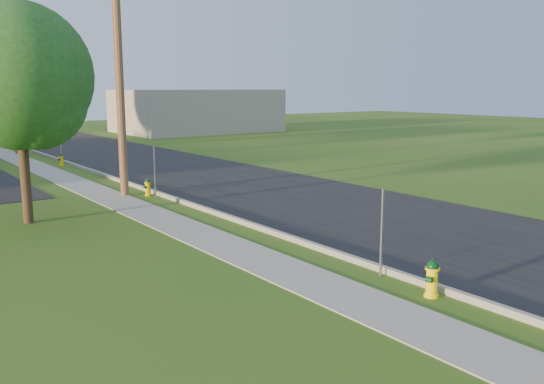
# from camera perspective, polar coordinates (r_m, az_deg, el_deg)

# --- Properties ---
(road) EXTENTS (8.00, 120.00, 0.02)m
(road) POSITION_cam_1_polar(r_m,az_deg,el_deg) (20.17, 6.99, -1.72)
(road) COLOR black
(road) RESTS_ON ground
(curb) EXTENTS (0.15, 120.00, 0.15)m
(curb) POSITION_cam_1_polar(r_m,az_deg,el_deg) (17.72, -2.51, -3.11)
(curb) COLOR gray
(curb) RESTS_ON ground
(sidewalk) EXTENTS (1.50, 120.00, 0.03)m
(sidewalk) POSITION_cam_1_polar(r_m,az_deg,el_deg) (16.86, -7.48, -4.10)
(sidewalk) COLOR gray
(sidewalk) RESTS_ON ground
(utility_pole_mid) EXTENTS (1.40, 0.32, 9.80)m
(utility_pole_mid) POSITION_cam_1_polar(r_m,az_deg,el_deg) (22.98, -14.93, 11.88)
(utility_pole_mid) COLOR brown
(utility_pole_mid) RESTS_ON ground
(utility_pole_far) EXTENTS (1.40, 0.32, 9.50)m
(utility_pole_far) POSITION_cam_1_polar(r_m,az_deg,el_deg) (40.26, -24.47, 10.27)
(utility_pole_far) COLOR brown
(utility_pole_far) RESTS_ON ground
(sign_post_near) EXTENTS (0.05, 0.04, 2.00)m
(sign_post_near) POSITION_cam_1_polar(r_m,az_deg,el_deg) (13.02, 10.84, -4.03)
(sign_post_near) COLOR gray
(sign_post_near) RESTS_ON ground
(sign_post_mid) EXTENTS (0.05, 0.04, 2.00)m
(sign_post_mid) POSITION_cam_1_polar(r_m,az_deg,el_deg) (22.61, -11.53, 2.00)
(sign_post_mid) COLOR gray
(sign_post_mid) RESTS_ON ground
(sign_post_far) EXTENTS (0.05, 0.04, 2.00)m
(sign_post_far) POSITION_cam_1_polar(r_m,az_deg,el_deg) (34.01, -20.21, 4.30)
(sign_post_far) COLOR gray
(sign_post_far) RESTS_ON ground
(distant_building) EXTENTS (14.00, 10.00, 4.00)m
(distant_building) POSITION_cam_1_polar(r_m,az_deg,el_deg) (56.32, -7.51, 7.99)
(distant_building) COLOR gray
(distant_building) RESTS_ON ground
(tree_verge) EXTENTS (4.47, 4.47, 6.77)m
(tree_verge) POSITION_cam_1_polar(r_m,az_deg,el_deg) (19.15, -23.53, 9.99)
(tree_verge) COLOR #352518
(tree_verge) RESTS_ON ground
(hydrant_near) EXTENTS (0.41, 0.37, 0.80)m
(hydrant_near) POSITION_cam_1_polar(r_m,az_deg,el_deg) (12.18, 15.59, -8.24)
(hydrant_near) COLOR yellow
(hydrant_near) RESTS_ON ground
(hydrant_mid) EXTENTS (0.36, 0.32, 0.70)m
(hydrant_mid) POSITION_cam_1_polar(r_m,az_deg,el_deg) (23.07, -12.19, 0.48)
(hydrant_mid) COLOR #E3C000
(hydrant_mid) RESTS_ON ground
(hydrant_far) EXTENTS (0.36, 0.32, 0.69)m
(hydrant_far) POSITION_cam_1_polar(r_m,az_deg,el_deg) (33.30, -20.15, 3.04)
(hydrant_far) COLOR #FFC705
(hydrant_far) RESTS_ON ground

